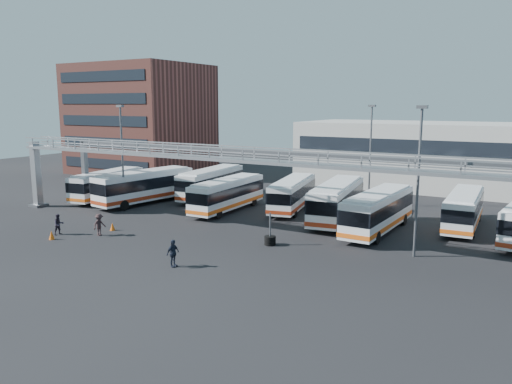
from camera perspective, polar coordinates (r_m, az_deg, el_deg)
The scene contains 21 objects.
ground at distance 34.55m, azimuth -5.15°, elevation -7.34°, with size 140.00×140.00×0.00m, color black.
gantry at distance 38.21m, azimuth -0.18°, elevation 2.84°, with size 51.40×5.15×7.10m.
apartment_building at distance 77.87m, azimuth -13.00°, elevation 8.10°, with size 18.00×15.00×16.00m, color brown.
warehouse at distance 65.52m, azimuth 23.84°, elevation 3.67°, with size 42.00×14.00×8.00m, color #9E9E99.
light_pole_left at distance 49.72m, azimuth -15.05°, elevation 4.43°, with size 0.70×0.35×10.21m.
light_pole_mid at distance 34.88m, azimuth 18.08°, elevation 2.02°, with size 0.70×0.35×10.21m.
light_pole_back at distance 51.34m, azimuth 12.94°, elevation 4.68°, with size 0.70×0.35×10.21m.
bus_0 at distance 56.77m, azimuth -16.59°, elevation 0.92°, with size 3.77×10.39×3.08m.
bus_1 at distance 53.27m, azimuth -12.58°, elevation 0.74°, with size 4.24×11.64×3.46m.
bus_2 at distance 55.10m, azimuth -5.14°, elevation 1.14°, with size 3.53×10.99×3.28m.
bus_3 at distance 48.40m, azimuth -3.28°, elevation -0.15°, with size 2.72×10.45×3.15m.
bus_4 at distance 48.87m, azimuth 4.19°, elevation -0.10°, with size 4.40×10.47×3.10m.
bus_5 at distance 44.80m, azimuth 9.22°, elevation -0.89°, with size 4.21×11.58×3.44m.
bus_6 at distance 41.52m, azimuth 13.81°, elevation -2.01°, with size 2.94×11.05×3.33m.
bus_7 at distance 45.09m, azimuth 22.67°, elevation -1.74°, with size 2.77×10.21×3.07m.
pedestrian_b at distance 42.76m, azimuth -21.62°, elevation -3.46°, with size 0.82×0.64×1.68m, color #28212E.
pedestrian_c at distance 41.39m, azimuth -17.47°, elevation -3.58°, with size 1.14×0.65×1.76m, color #332223.
pedestrian_d at distance 32.47m, azimuth -9.48°, elevation -6.93°, with size 1.05×0.44×1.79m, color #1B2131.
cone_left at distance 41.58m, azimuth -22.32°, elevation -4.58°, with size 0.43×0.43×0.69m, color #E1590C.
cone_right at distance 42.87m, azimuth -16.09°, elevation -3.81°, with size 0.41×0.41×0.65m, color #E1590C.
tire_stack at distance 37.01m, azimuth 1.62°, elevation -5.46°, with size 0.85×0.85×2.43m.
Camera 1 is at (19.19, -26.82, 10.30)m, focal length 35.00 mm.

